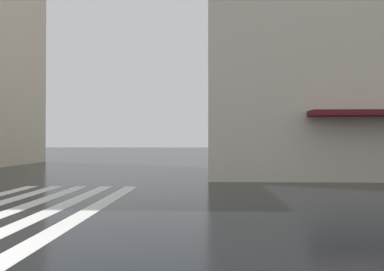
% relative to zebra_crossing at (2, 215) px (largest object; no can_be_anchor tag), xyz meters
% --- Properties ---
extents(zebra_crossing, '(13.00, 4.50, 0.01)m').
position_rel_zebra_crossing_xyz_m(zebra_crossing, '(0.00, 0.00, 0.00)').
color(zebra_crossing, silver).
rests_on(zebra_crossing, ground_plane).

